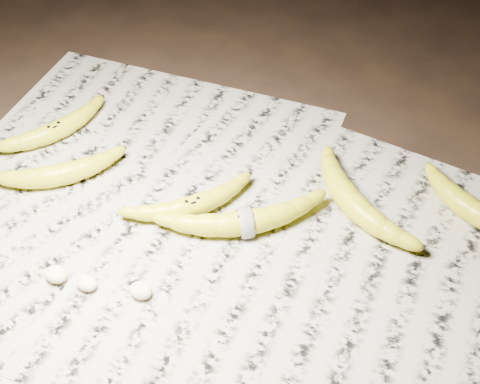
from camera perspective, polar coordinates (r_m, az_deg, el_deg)
The scene contains 12 objects.
ground at distance 0.97m, azimuth -1.27°, elevation -3.07°, with size 3.00×3.00×0.00m, color black.
newspaper_patch at distance 0.96m, azimuth -4.10°, elevation -3.40°, with size 0.90×0.70×0.01m, color #A29C8B.
banana_left_a at distance 1.13m, azimuth -15.57°, elevation 5.16°, with size 0.18×0.05×0.03m, color gold, non-canonical shape.
banana_left_b at distance 1.05m, azimuth -15.25°, elevation 1.56°, with size 0.18×0.06×0.03m, color gold, non-canonical shape.
banana_center at distance 0.97m, azimuth -4.10°, elevation -1.05°, with size 0.17×0.05×0.03m, color gold, non-canonical shape.
banana_taped at distance 0.94m, azimuth 0.46°, elevation -2.48°, with size 0.22×0.06×0.04m, color gold, non-canonical shape.
banana_upper_a at distance 0.98m, azimuth 9.48°, elevation -0.65°, with size 0.20×0.06×0.04m, color gold, non-canonical shape.
banana_upper_b at distance 1.02m, azimuth 19.36°, elevation -1.41°, with size 0.18×0.06×0.04m, color gold, non-canonical shape.
measuring_tape at distance 0.94m, azimuth 0.46°, elevation -2.48°, with size 0.05×0.05×0.00m, color white.
flesh_chunk_a at distance 0.93m, azimuth -15.46°, elevation -6.63°, with size 0.03×0.03×0.02m, color beige.
flesh_chunk_b at distance 0.91m, azimuth -12.98°, elevation -7.43°, with size 0.03×0.02×0.02m, color beige.
flesh_chunk_c at distance 0.89m, azimuth -8.50°, elevation -8.15°, with size 0.03×0.03×0.02m, color beige.
Camera 1 is at (0.33, -0.56, 0.72)m, focal length 50.00 mm.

